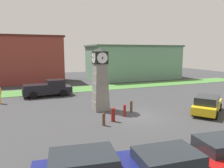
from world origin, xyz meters
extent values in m
plane|color=#38383A|center=(0.00, 0.00, 0.00)|extent=(74.97, 74.97, 0.00)
cube|color=gray|center=(-2.00, 2.90, 0.40)|extent=(1.27, 1.27, 0.81)
cube|color=gray|center=(-2.00, 2.90, 1.21)|extent=(1.20, 1.20, 0.81)
cube|color=slate|center=(-2.00, 2.90, 2.01)|extent=(1.13, 1.13, 0.81)
cube|color=gray|center=(-2.00, 2.90, 2.82)|extent=(1.05, 1.05, 0.81)
cube|color=gray|center=(-2.00, 2.90, 3.62)|extent=(0.98, 0.98, 0.81)
cube|color=black|center=(-2.00, 2.90, 4.55)|extent=(1.10, 1.10, 1.05)
cylinder|color=white|center=(-2.00, 3.47, 4.55)|extent=(0.90, 0.04, 0.90)
cube|color=black|center=(-2.00, 3.50, 4.55)|extent=(0.06, 0.19, 0.15)
cube|color=black|center=(-2.00, 3.50, 4.55)|extent=(0.04, 0.22, 0.31)
cylinder|color=white|center=(-2.00, 2.32, 4.55)|extent=(0.90, 0.04, 0.90)
cube|color=black|center=(-2.00, 2.30, 4.55)|extent=(0.06, 0.08, 0.21)
cube|color=black|center=(-2.00, 2.30, 4.55)|extent=(0.04, 0.34, 0.04)
cylinder|color=white|center=(-1.43, 2.90, 4.55)|extent=(0.04, 0.90, 0.90)
cube|color=black|center=(-1.40, 2.90, 4.55)|extent=(0.12, 0.06, 0.20)
cube|color=black|center=(-1.40, 2.90, 4.55)|extent=(0.13, 0.04, 0.34)
cylinder|color=white|center=(-2.57, 2.90, 4.55)|extent=(0.04, 0.90, 0.90)
cube|color=black|center=(-2.60, 2.90, 4.55)|extent=(0.21, 0.06, 0.11)
cube|color=black|center=(-2.60, 2.90, 4.55)|extent=(0.27, 0.04, 0.27)
pyramid|color=black|center=(-2.00, 2.90, 5.24)|extent=(1.16, 1.16, 0.31)
cylinder|color=brown|center=(0.20, 1.28, 0.44)|extent=(0.21, 0.21, 0.88)
sphere|color=brown|center=(0.20, 1.28, 0.92)|extent=(0.19, 0.19, 0.19)
cylinder|color=maroon|center=(-0.89, 0.32, 0.43)|extent=(0.22, 0.22, 0.87)
sphere|color=maroon|center=(-0.89, 0.32, 0.90)|extent=(0.19, 0.19, 0.19)
cylinder|color=maroon|center=(-2.20, -0.48, 0.44)|extent=(0.30, 0.30, 0.88)
sphere|color=maroon|center=(-2.20, -0.48, 0.93)|extent=(0.27, 0.27, 0.27)
cylinder|color=brown|center=(-3.14, -1.03, 0.39)|extent=(0.21, 0.21, 0.79)
sphere|color=brown|center=(-3.14, -1.03, 0.82)|extent=(0.19, 0.19, 0.19)
cube|color=#1E2328|center=(-6.32, -7.56, 1.26)|extent=(2.59, 2.00, 0.51)
cylinder|color=black|center=(-4.55, -6.96, 0.32)|extent=(0.67, 0.31, 0.64)
cube|color=#1E2328|center=(-3.27, -8.38, 1.17)|extent=(2.49, 1.86, 0.51)
cylinder|color=black|center=(-1.55, -7.67, 0.32)|extent=(0.66, 0.28, 0.64)
cylinder|color=black|center=(-1.07, -7.35, 0.32)|extent=(0.66, 0.29, 0.64)
cube|color=gold|center=(5.90, -1.40, 0.58)|extent=(4.69, 4.07, 0.62)
cube|color=#1E2328|center=(5.62, -1.60, 1.19)|extent=(2.96, 2.76, 0.61)
cylinder|color=black|center=(6.55, 0.09, 0.32)|extent=(0.65, 0.55, 0.64)
cylinder|color=black|center=(7.52, -1.24, 0.32)|extent=(0.65, 0.55, 0.64)
cylinder|color=black|center=(4.28, -1.56, 0.32)|extent=(0.65, 0.55, 0.64)
cylinder|color=black|center=(5.25, -2.90, 0.32)|extent=(0.65, 0.55, 0.64)
cube|color=black|center=(-5.68, 10.71, 0.70)|extent=(5.43, 2.14, 0.70)
cube|color=black|center=(-4.75, 10.75, 1.45)|extent=(1.95, 1.90, 0.80)
cube|color=black|center=(-6.75, 10.66, 1.23)|extent=(3.02, 2.04, 0.36)
cylinder|color=black|center=(-4.12, 11.69, 0.40)|extent=(0.81, 0.31, 0.80)
cylinder|color=black|center=(-4.04, 9.87, 0.40)|extent=(0.81, 0.31, 0.80)
cylinder|color=black|center=(-7.32, 11.55, 0.40)|extent=(0.81, 0.31, 0.80)
cylinder|color=black|center=(-7.25, 9.73, 0.40)|extent=(0.81, 0.31, 0.80)
cube|color=brown|center=(-0.26, 8.48, 0.45)|extent=(1.44, 1.53, 0.08)
cube|color=brown|center=(-0.45, 8.65, 0.70)|extent=(1.11, 1.24, 0.40)
cylinder|color=#262628|center=(-0.53, 7.87, 0.23)|extent=(0.06, 0.06, 0.45)
cylinder|color=#262628|center=(0.31, 8.83, 0.23)|extent=(0.06, 0.06, 0.45)
cylinder|color=#262628|center=(-0.83, 8.14, 0.23)|extent=(0.06, 0.06, 0.45)
cylinder|color=#262628|center=(0.02, 9.10, 0.23)|extent=(0.06, 0.06, 0.45)
cylinder|color=gold|center=(-10.35, 8.83, 0.44)|extent=(0.14, 0.14, 0.89)
cube|color=maroon|center=(-9.16, 23.29, 3.61)|extent=(14.67, 6.65, 7.21)
cube|color=#4F1E1B|center=(-9.16, 23.29, 7.36)|extent=(15.11, 6.85, 0.30)
cube|color=gray|center=(10.81, 21.25, 2.90)|extent=(16.12, 8.17, 5.80)
cube|color=#405849|center=(10.81, 21.25, 5.95)|extent=(16.61, 8.41, 0.30)
cube|color=#477A38|center=(3.75, 13.74, 0.02)|extent=(44.98, 4.34, 0.04)
camera|label=1|loc=(-8.11, -14.70, 5.15)|focal=35.00mm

